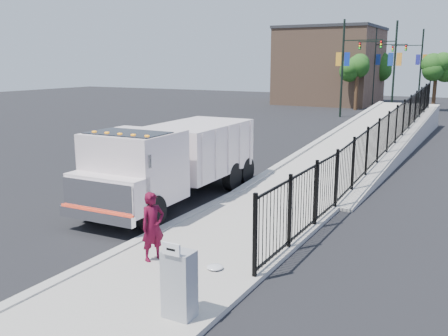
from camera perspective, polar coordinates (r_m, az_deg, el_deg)
The scene contains 18 objects.
ground at distance 14.29m, azimuth -6.07°, elevation -6.90°, with size 120.00×120.00×0.00m, color black.
sidewalk at distance 11.71m, azimuth -3.85°, elevation -10.93°, with size 3.55×12.00×0.12m, color #9E998E.
curb at distance 12.77m, azimuth -11.25°, elevation -9.03°, with size 0.30×12.00×0.16m, color #ADAAA3.
ramp at distance 28.03m, azimuth 16.71°, elevation 2.07°, with size 3.95×24.00×1.70m, color #9E998E.
iron_fence at distance 23.74m, azimuth 18.13°, elevation 2.45°, with size 0.10×28.00×1.80m, color black.
truck at distance 16.51m, azimuth -6.04°, elevation 1.11°, with size 2.76×7.87×2.67m.
worker at distance 11.62m, azimuth -8.14°, elevation -6.63°, with size 0.59×0.39×1.61m, color #4F081D.
utility_cabinet at distance 9.16m, azimuth -5.13°, elevation -13.07°, with size 0.55×0.40×1.25m, color gray.
arrow_sign at distance 8.71m, azimuth -6.04°, elevation -9.22°, with size 0.35×0.04×0.22m, color white.
debris at distance 11.27m, azimuth -1.04°, elevation -11.25°, with size 0.38×0.38×0.09m, color silver.
light_pole_0 at distance 43.35m, azimuth 13.78°, elevation 11.41°, with size 3.77×0.22×8.00m.
light_pole_1 at distance 46.08m, azimuth 18.52°, elevation 11.16°, with size 3.77×0.22×8.00m.
light_pole_2 at distance 55.45m, azimuth 17.12°, elevation 11.31°, with size 3.77×0.22×8.00m.
light_pole_3 at distance 58.72m, azimuth 21.29°, elevation 11.04°, with size 3.77×0.22×8.00m.
tree_0 at distance 50.15m, azimuth 15.02°, elevation 10.88°, with size 2.23×2.23×5.12m.
tree_1 at distance 51.59m, azimuth 23.10°, elevation 10.34°, with size 2.09×2.09×5.05m.
tree_2 at distance 60.16m, azimuth 17.22°, elevation 10.94°, with size 2.98×2.98×5.49m.
building at distance 57.56m, azimuth 12.01°, elevation 11.22°, with size 10.00×10.00×8.00m, color #8C664C.
Camera 1 is at (7.77, -11.06, 4.64)m, focal length 40.00 mm.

